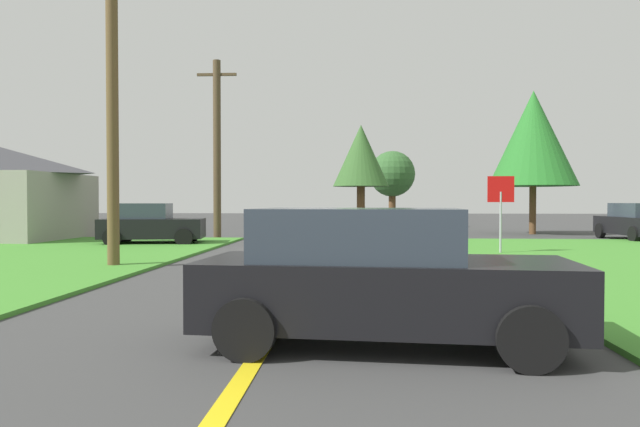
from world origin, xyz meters
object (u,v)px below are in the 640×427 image
stop_sign (501,199)px  car_on_crossroad (639,222)px  parked_car_near_building (150,224)px  utility_pole_mid (217,148)px  oak_tree_left (361,156)px  car_behind_on_main_road (378,278)px  pine_tree_center (392,174)px  utility_pole_near (112,106)px  oak_tree_right (533,139)px

stop_sign → car_on_crossroad: 10.56m
parked_car_near_building → car_on_crossroad: bearing=2.1°
car_on_crossroad → utility_pole_mid: size_ratio=0.55×
parked_car_near_building → oak_tree_left: oak_tree_left is taller
parked_car_near_building → utility_pole_mid: size_ratio=0.51×
car_behind_on_main_road → oak_tree_left: size_ratio=0.75×
utility_pole_mid → parked_car_near_building: bearing=-113.7°
stop_sign → parked_car_near_building: size_ratio=0.61×
utility_pole_mid → pine_tree_center: bearing=52.2°
stop_sign → car_behind_on_main_road: stop_sign is taller
utility_pole_near → oak_tree_right: size_ratio=1.09×
stop_sign → oak_tree_right: bearing=-109.1°
oak_tree_left → oak_tree_right: oak_tree_right is taller
parked_car_near_building → utility_pole_near: size_ratio=0.51×
car_behind_on_main_road → oak_tree_left: (-0.09, 24.47, 3.34)m
parked_car_near_building → utility_pole_near: utility_pole_near is taller
car_behind_on_main_road → parked_car_near_building: (-8.35, 15.03, -0.00)m
utility_pole_near → oak_tree_left: bearing=69.5°
utility_pole_near → oak_tree_right: bearing=46.2°
utility_pole_near → pine_tree_center: utility_pole_near is taller
stop_sign → car_behind_on_main_road: bearing=71.7°
oak_tree_left → pine_tree_center: bearing=69.8°
oak_tree_left → pine_tree_center: (2.03, 5.49, -0.74)m
stop_sign → utility_pole_mid: utility_pole_mid is taller
stop_sign → oak_tree_left: size_ratio=0.43×
car_behind_on_main_road → car_on_crossroad: bearing=62.0°
car_on_crossroad → utility_pole_mid: 18.86m
utility_pole_near → utility_pole_mid: (-0.18, 11.46, 0.01)m
car_on_crossroad → utility_pole_mid: utility_pole_mid is taller
car_behind_on_main_road → utility_pole_mid: utility_pole_mid is taller
stop_sign → parked_car_near_building: bearing=-13.3°
utility_pole_near → pine_tree_center: 24.06m
car_behind_on_main_road → pine_tree_center: size_ratio=0.90×
stop_sign → car_on_crossroad: stop_sign is taller
stop_sign → utility_pole_mid: 13.32m
car_behind_on_main_road → pine_tree_center: 30.14m
oak_tree_left → oak_tree_right: (8.83, -1.17, 0.78)m
utility_pole_mid → pine_tree_center: (8.58, 11.07, -0.73)m
car_behind_on_main_road → pine_tree_center: pine_tree_center is taller
car_on_crossroad → oak_tree_right: size_ratio=0.61×
parked_car_near_building → oak_tree_right: (17.08, 8.28, 4.12)m
car_on_crossroad → utility_pole_near: 21.88m
car_on_crossroad → utility_pole_mid: bearing=87.6°
parked_car_near_building → pine_tree_center: pine_tree_center is taller
car_behind_on_main_road → utility_pole_near: size_ratio=0.55×
car_behind_on_main_road → utility_pole_mid: bearing=113.7°
car_behind_on_main_road → oak_tree_right: bearing=73.8°
stop_sign → oak_tree_right: oak_tree_right is taller
car_on_crossroad → utility_pole_mid: (-18.56, 0.07, 3.33)m
utility_pole_near → oak_tree_left: 18.19m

